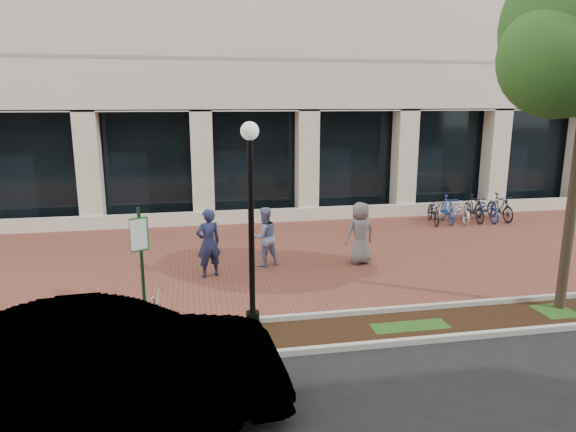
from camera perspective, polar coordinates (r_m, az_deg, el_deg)
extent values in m
plane|color=black|center=(15.30, -1.22, -4.57)|extent=(120.00, 120.00, 0.00)
cube|color=brown|center=(15.30, -1.22, -4.55)|extent=(40.00, 9.00, 0.01)
cube|color=black|center=(10.50, 3.65, -12.91)|extent=(40.00, 1.50, 0.01)
cube|color=#B4B4AA|center=(11.14, 2.69, -11.03)|extent=(40.00, 0.12, 0.12)
cube|color=#B4B4AA|center=(9.83, 4.77, -14.46)|extent=(40.00, 0.12, 0.12)
cube|color=black|center=(20.31, -3.87, 5.76)|extent=(40.00, 0.15, 4.20)
cube|color=beige|center=(19.55, -3.40, -0.01)|extent=(40.00, 0.25, 0.50)
cube|color=beige|center=(19.62, -3.62, 5.52)|extent=(0.80, 0.80, 4.20)
cube|color=#14381A|center=(9.82, -15.82, -6.80)|extent=(0.05, 0.05, 2.69)
cube|color=#186026|center=(9.54, -16.14, -1.98)|extent=(0.34, 0.02, 0.62)
cube|color=white|center=(9.53, -16.15, -2.00)|extent=(0.30, 0.01, 0.56)
cylinder|color=black|center=(10.81, -3.94, -11.29)|extent=(0.28, 0.28, 0.30)
cylinder|color=black|center=(10.22, -4.09, -2.20)|extent=(0.12, 0.12, 3.84)
sphere|color=silver|center=(9.90, -4.28, 9.41)|extent=(0.36, 0.36, 0.36)
cylinder|color=#4C3B2B|center=(12.63, 28.88, -0.10)|extent=(0.22, 0.22, 4.18)
sphere|color=#29561A|center=(11.65, 27.96, 15.24)|extent=(2.34, 2.34, 2.34)
imported|color=silver|center=(10.47, -16.98, -10.60)|extent=(2.00, 1.12, 1.00)
imported|color=#1E264B|center=(13.55, -8.83, -2.98)|extent=(0.78, 0.64, 1.83)
imported|color=#8190C0|center=(14.30, -2.65, -2.33)|extent=(0.97, 0.86, 1.68)
imported|color=slate|center=(14.64, 8.03, -1.88)|extent=(0.98, 0.75, 1.78)
cylinder|color=silver|center=(18.29, 7.80, -0.55)|extent=(0.11, 0.11, 0.78)
sphere|color=silver|center=(18.19, 7.84, 0.80)|extent=(0.12, 0.12, 0.12)
imported|color=black|center=(20.13, 15.91, 0.51)|extent=(1.02, 1.85, 0.92)
imported|color=#214699|center=(20.37, 17.30, 0.71)|extent=(0.80, 1.77, 1.02)
imported|color=silver|center=(20.65, 18.64, 0.62)|extent=(0.85, 1.83, 0.92)
imported|color=black|center=(20.91, 19.97, 0.81)|extent=(0.63, 1.74, 1.02)
imported|color=navy|center=(21.20, 21.24, 0.73)|extent=(0.67, 1.78, 0.92)
imported|color=black|center=(21.49, 22.50, 0.91)|extent=(0.51, 1.71, 1.02)
cylinder|color=silver|center=(20.79, 19.29, 0.48)|extent=(0.04, 0.04, 0.80)
imported|color=#B6B5BA|center=(7.98, -19.49, -15.73)|extent=(5.18, 2.08, 1.67)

